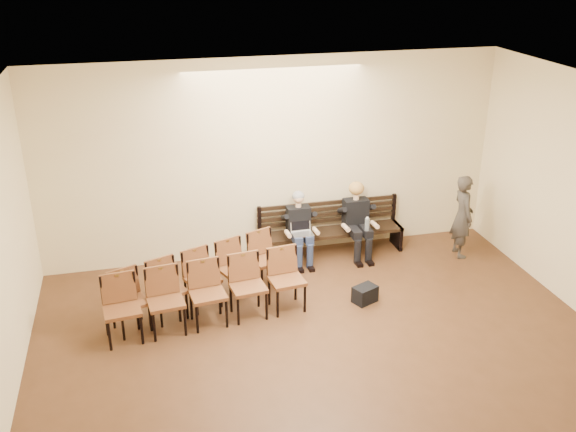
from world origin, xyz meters
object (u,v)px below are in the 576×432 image
water_bottle (367,231)px  passerby (463,210)px  bench (331,242)px  seated_woman (357,222)px  chair_row_back (208,295)px  seated_man (300,229)px  chair_row_front (203,280)px  laptop (303,234)px  bag (365,294)px

water_bottle → passerby: passerby is taller
water_bottle → passerby: 1.74m
bench → seated_woman: (0.44, -0.12, 0.40)m
bench → chair_row_back: size_ratio=0.88×
bench → seated_man: (-0.62, -0.12, 0.37)m
bench → seated_woman: size_ratio=2.09×
chair_row_front → seated_man: bearing=10.9°
chair_row_front → passerby: bearing=-12.9°
chair_row_back → seated_woman: bearing=23.6°
seated_woman → passerby: size_ratio=0.72×
chair_row_back → passerby: bearing=7.8°
laptop → bag: 1.64m
bench → seated_man: seated_man is taller
chair_row_front → chair_row_back: bearing=-109.1°
water_bottle → bag: size_ratio=0.70×
water_bottle → bag: 1.49m
seated_man → chair_row_back: bearing=-137.8°
bag → chair_row_back: size_ratio=0.12×
chair_row_back → bag: bearing=-5.7°
seated_man → water_bottle: 1.16m
seated_woman → laptop: size_ratio=3.51×
water_bottle → bench: bearing=141.0°
water_bottle → bag: (-0.50, -1.33, -0.44)m
water_bottle → chair_row_front: bearing=-164.1°
bench → laptop: bearing=-154.3°
bench → bag: (0.01, -1.74, -0.09)m
bag → seated_woman: bearing=75.3°
bench → laptop: size_ratio=7.34×
bench → chair_row_front: 2.76m
seated_woman → bag: 1.75m
seated_woman → chair_row_front: (-2.88, -1.13, -0.17)m
bag → passerby: passerby is taller
seated_man → passerby: (2.83, -0.48, 0.27)m
seated_man → water_bottle: bearing=-14.6°
seated_man → chair_row_front: (-1.83, -1.13, -0.14)m
bench → passerby: bearing=-15.1°
seated_man → chair_row_back: seated_man is taller
bench → laptop: laptop is taller
water_bottle → passerby: (1.71, -0.19, 0.29)m
laptop → passerby: 2.86m
seated_woman → bag: seated_woman is taller
laptop → water_bottle: laptop is taller
bag → passerby: (2.21, 1.14, 0.73)m
bench → water_bottle: bearing=-39.0°
passerby → chair_row_front: (-4.67, -0.65, -0.41)m
seated_man → bag: size_ratio=3.31×
chair_row_front → water_bottle: bearing=-5.0°
passerby → seated_woman: bearing=80.0°
seated_man → chair_row_back: (-1.82, -1.65, -0.12)m
water_bottle → passerby: bearing=-6.2°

